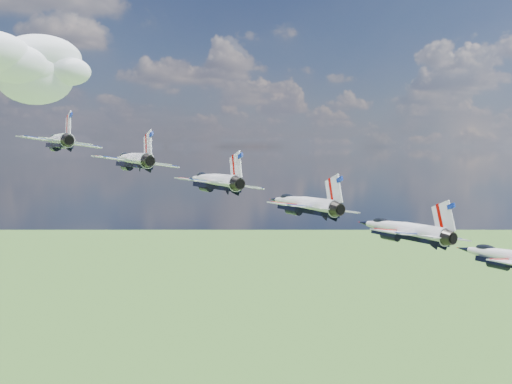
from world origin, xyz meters
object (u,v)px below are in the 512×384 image
jet_0 (58,141)px  jet_5 (512,258)px  jet_2 (212,181)px  jet_4 (401,229)px  jet_1 (131,160)px  jet_3 (302,204)px

jet_0 → jet_5: bearing=-48.7°
jet_0 → jet_5: 64.41m
jet_0 → jet_2: jet_0 is taller
jet_5 → jet_4: bearing=131.3°
jet_1 → jet_4: jet_1 is taller
jet_2 → jet_0: bearing=131.3°
jet_0 → jet_3: size_ratio=1.00×
jet_0 → jet_5: size_ratio=1.00×
jet_0 → jet_4: 51.53m
jet_2 → jet_3: 12.88m
jet_0 → jet_2: size_ratio=1.00×
jet_2 → jet_4: (17.21, -18.36, -5.51)m
jet_5 → jet_3: bearing=131.3°
jet_0 → jet_1: bearing=-48.7°
jet_4 → jet_5: 12.88m
jet_2 → jet_3: (8.61, -9.18, -2.76)m
jet_3 → jet_5: (17.21, -18.36, -5.51)m
jet_1 → jet_3: 25.76m
jet_3 → jet_4: (8.61, -9.18, -2.76)m
jet_4 → jet_2: bearing=131.3°
jet_5 → jet_0: bearing=131.3°
jet_1 → jet_4: bearing=-48.7°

